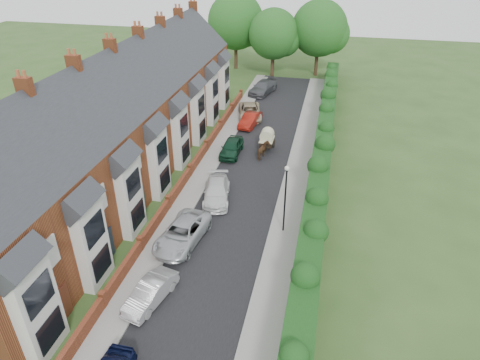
# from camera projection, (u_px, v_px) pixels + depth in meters

# --- Properties ---
(ground) EXTENTS (140.00, 140.00, 0.00)m
(ground) POSITION_uv_depth(u_px,v_px,m) (221.00, 262.00, 26.89)
(ground) COLOR #2D4C1E
(ground) RESTS_ON ground
(road) EXTENTS (6.00, 58.00, 0.02)m
(road) POSITION_uv_depth(u_px,v_px,m) (248.00, 176.00, 36.25)
(road) COLOR black
(road) RESTS_ON ground
(pavement_hedge_side) EXTENTS (2.20, 58.00, 0.12)m
(pavement_hedge_side) POSITION_uv_depth(u_px,v_px,m) (297.00, 181.00, 35.46)
(pavement_hedge_side) COLOR gray
(pavement_hedge_side) RESTS_ON ground
(pavement_house_side) EXTENTS (1.70, 58.00, 0.12)m
(pavement_house_side) POSITION_uv_depth(u_px,v_px,m) (205.00, 171.00, 36.95)
(pavement_house_side) COLOR gray
(pavement_house_side) RESTS_ON ground
(kerb_hedge_side) EXTENTS (0.18, 58.00, 0.13)m
(kerb_hedge_side) POSITION_uv_depth(u_px,v_px,m) (284.00, 180.00, 35.65)
(kerb_hedge_side) COLOR gray
(kerb_hedge_side) RESTS_ON ground
(kerb_house_side) EXTENTS (0.18, 58.00, 0.13)m
(kerb_house_side) POSITION_uv_depth(u_px,v_px,m) (214.00, 172.00, 36.80)
(kerb_house_side) COLOR gray
(kerb_house_side) RESTS_ON ground
(hedge) EXTENTS (2.10, 58.00, 2.85)m
(hedge) POSITION_uv_depth(u_px,v_px,m) (320.00, 167.00, 34.34)
(hedge) COLOR #103310
(hedge) RESTS_ON ground
(terrace_row) EXTENTS (9.05, 40.50, 11.50)m
(terrace_row) POSITION_uv_depth(u_px,v_px,m) (123.00, 122.00, 35.10)
(terrace_row) COLOR brown
(terrace_row) RESTS_ON ground
(garden_wall_row) EXTENTS (0.35, 40.35, 1.10)m
(garden_wall_row) POSITION_uv_depth(u_px,v_px,m) (190.00, 171.00, 36.10)
(garden_wall_row) COLOR brown
(garden_wall_row) RESTS_ON ground
(lamppost) EXTENTS (0.32, 0.32, 5.16)m
(lamppost) POSITION_uv_depth(u_px,v_px,m) (286.00, 191.00, 27.96)
(lamppost) COLOR black
(lamppost) RESTS_ON ground
(tree_far_left) EXTENTS (7.14, 6.80, 9.29)m
(tree_far_left) POSITION_uv_depth(u_px,v_px,m) (276.00, 35.00, 58.30)
(tree_far_left) COLOR #332316
(tree_far_left) RESTS_ON ground
(tree_far_right) EXTENTS (7.98, 7.60, 10.31)m
(tree_far_right) POSITION_uv_depth(u_px,v_px,m) (322.00, 30.00, 58.54)
(tree_far_right) COLOR #332316
(tree_far_right) RESTS_ON ground
(tree_far_back) EXTENTS (8.40, 8.00, 10.82)m
(tree_far_back) POSITION_uv_depth(u_px,v_px,m) (239.00, 23.00, 61.49)
(tree_far_back) COLOR #332316
(tree_far_back) RESTS_ON ground
(car_silver_a) EXTENTS (2.22, 4.06, 1.27)m
(car_silver_a) POSITION_uv_depth(u_px,v_px,m) (150.00, 293.00, 23.75)
(car_silver_a) COLOR #ADADB2
(car_silver_a) RESTS_ON ground
(car_silver_b) EXTENTS (3.02, 5.44, 1.44)m
(car_silver_b) POSITION_uv_depth(u_px,v_px,m) (182.00, 233.00, 28.27)
(car_silver_b) COLOR #BABEC2
(car_silver_b) RESTS_ON ground
(car_white) EXTENTS (2.85, 5.03, 1.38)m
(car_white) POSITION_uv_depth(u_px,v_px,m) (217.00, 192.00, 32.86)
(car_white) COLOR silver
(car_white) RESTS_ON ground
(car_green) EXTENTS (1.72, 4.22, 1.43)m
(car_green) POSITION_uv_depth(u_px,v_px,m) (231.00, 147.00, 39.52)
(car_green) COLOR #0F3521
(car_green) RESTS_ON ground
(car_red) EXTENTS (2.01, 4.24, 1.34)m
(car_red) POSITION_uv_depth(u_px,v_px,m) (250.00, 120.00, 45.41)
(car_red) COLOR maroon
(car_red) RESTS_ON ground
(car_beige) EXTENTS (3.60, 5.61, 1.44)m
(car_beige) POSITION_uv_depth(u_px,v_px,m) (250.00, 112.00, 47.32)
(car_beige) COLOR #C4AD8D
(car_beige) RESTS_ON ground
(car_grey) EXTENTS (3.54, 5.81, 1.57)m
(car_grey) POSITION_uv_depth(u_px,v_px,m) (263.00, 87.00, 54.47)
(car_grey) COLOR #4E4F55
(car_grey) RESTS_ON ground
(horse) EXTENTS (1.04, 1.85, 1.48)m
(horse) POSITION_uv_depth(u_px,v_px,m) (263.00, 151.00, 38.84)
(horse) COLOR #52351E
(horse) RESTS_ON ground
(horse_cart) EXTENTS (1.31, 2.89, 2.09)m
(horse_cart) POSITION_uv_depth(u_px,v_px,m) (267.00, 138.00, 40.21)
(horse_cart) COLOR black
(horse_cart) RESTS_ON ground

